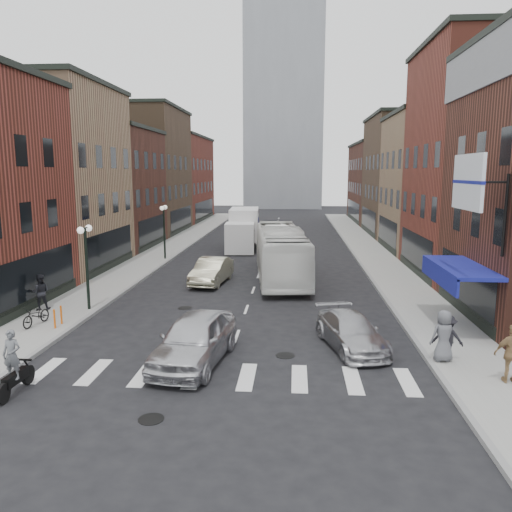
{
  "coord_description": "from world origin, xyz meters",
  "views": [
    {
      "loc": [
        2.29,
        -18.21,
        6.56
      ],
      "look_at": [
        0.39,
        6.01,
        2.46
      ],
      "focal_mm": 35.0,
      "sensor_mm": 36.0,
      "label": 1
    }
  ],
  "objects_px": {
    "ped_left_solo": "(40,292)",
    "ped_right_c": "(444,336)",
    "transit_bus": "(281,253)",
    "motorcycle_rider": "(13,364)",
    "sedan_left_near": "(195,339)",
    "streetlamp_far": "(164,222)",
    "billboard_sign": "(470,184)",
    "ped_right_a": "(448,337)",
    "box_truck": "(243,229)",
    "curb_car": "(351,332)",
    "streetlamp_near": "(86,251)",
    "parked_bicycle": "(36,315)",
    "bike_rack": "(58,317)",
    "sedan_left_far": "(212,271)"
  },
  "relations": [
    {
      "from": "box_truck",
      "to": "parked_bicycle",
      "type": "xyz_separation_m",
      "value": [
        -6.43,
        -22.75,
        -1.1
      ]
    },
    {
      "from": "transit_bus",
      "to": "parked_bicycle",
      "type": "xyz_separation_m",
      "value": [
        -9.99,
        -11.0,
        -1.03
      ]
    },
    {
      "from": "sedan_left_far",
      "to": "streetlamp_near",
      "type": "bearing_deg",
      "value": -119.63
    },
    {
      "from": "curb_car",
      "to": "streetlamp_far",
      "type": "bearing_deg",
      "value": 108.46
    },
    {
      "from": "billboard_sign",
      "to": "streetlamp_near",
      "type": "relative_size",
      "value": 0.9
    },
    {
      "from": "billboard_sign",
      "to": "ped_left_solo",
      "type": "distance_m",
      "value": 19.17
    },
    {
      "from": "billboard_sign",
      "to": "ped_right_a",
      "type": "bearing_deg",
      "value": -119.09
    },
    {
      "from": "billboard_sign",
      "to": "streetlamp_near",
      "type": "distance_m",
      "value": 16.68
    },
    {
      "from": "streetlamp_far",
      "to": "sedan_left_far",
      "type": "bearing_deg",
      "value": -57.37
    },
    {
      "from": "motorcycle_rider",
      "to": "sedan_left_near",
      "type": "distance_m",
      "value": 5.65
    },
    {
      "from": "motorcycle_rider",
      "to": "ped_right_c",
      "type": "bearing_deg",
      "value": 15.55
    },
    {
      "from": "box_truck",
      "to": "streetlamp_far",
      "type": "bearing_deg",
      "value": -134.26
    },
    {
      "from": "bike_rack",
      "to": "ped_left_solo",
      "type": "height_order",
      "value": "ped_left_solo"
    },
    {
      "from": "motorcycle_rider",
      "to": "ped_left_solo",
      "type": "relative_size",
      "value": 1.18
    },
    {
      "from": "streetlamp_far",
      "to": "parked_bicycle",
      "type": "xyz_separation_m",
      "value": [
        -1.16,
        -16.66,
        -2.33
      ]
    },
    {
      "from": "ped_right_c",
      "to": "streetlamp_far",
      "type": "bearing_deg",
      "value": -64.88
    },
    {
      "from": "streetlamp_near",
      "to": "ped_left_solo",
      "type": "relative_size",
      "value": 2.43
    },
    {
      "from": "transit_bus",
      "to": "sedan_left_near",
      "type": "xyz_separation_m",
      "value": [
        -2.55,
        -14.27,
        -0.75
      ]
    },
    {
      "from": "sedan_left_far",
      "to": "ped_right_c",
      "type": "bearing_deg",
      "value": -43.39
    },
    {
      "from": "ped_right_c",
      "to": "transit_bus",
      "type": "bearing_deg",
      "value": -78.74
    },
    {
      "from": "parked_bicycle",
      "to": "curb_car",
      "type": "bearing_deg",
      "value": 3.58
    },
    {
      "from": "curb_car",
      "to": "ped_left_solo",
      "type": "xyz_separation_m",
      "value": [
        -14.05,
        3.71,
        0.36
      ]
    },
    {
      "from": "streetlamp_far",
      "to": "bike_rack",
      "type": "distance_m",
      "value": 16.87
    },
    {
      "from": "motorcycle_rider",
      "to": "parked_bicycle",
      "type": "xyz_separation_m",
      "value": [
        -2.58,
        6.14,
        -0.36
      ]
    },
    {
      "from": "parked_bicycle",
      "to": "ped_right_a",
      "type": "bearing_deg",
      "value": 0.23
    },
    {
      "from": "box_truck",
      "to": "sedan_left_near",
      "type": "distance_m",
      "value": 26.06
    },
    {
      "from": "ped_left_solo",
      "to": "transit_bus",
      "type": "bearing_deg",
      "value": -164.14
    },
    {
      "from": "streetlamp_near",
      "to": "motorcycle_rider",
      "type": "bearing_deg",
      "value": -80.83
    },
    {
      "from": "bike_rack",
      "to": "motorcycle_rider",
      "type": "height_order",
      "value": "motorcycle_rider"
    },
    {
      "from": "transit_bus",
      "to": "motorcycle_rider",
      "type": "bearing_deg",
      "value": -119.14
    },
    {
      "from": "bike_rack",
      "to": "ped_right_a",
      "type": "distance_m",
      "value": 15.42
    },
    {
      "from": "billboard_sign",
      "to": "sedan_left_near",
      "type": "relative_size",
      "value": 0.73
    },
    {
      "from": "ped_left_solo",
      "to": "ped_right_c",
      "type": "relative_size",
      "value": 0.95
    },
    {
      "from": "ped_left_solo",
      "to": "ped_right_c",
      "type": "distance_m",
      "value": 17.77
    },
    {
      "from": "streetlamp_far",
      "to": "parked_bicycle",
      "type": "distance_m",
      "value": 16.86
    },
    {
      "from": "streetlamp_near",
      "to": "motorcycle_rider",
      "type": "height_order",
      "value": "streetlamp_near"
    },
    {
      "from": "bike_rack",
      "to": "curb_car",
      "type": "bearing_deg",
      "value": -6.16
    },
    {
      "from": "streetlamp_far",
      "to": "box_truck",
      "type": "distance_m",
      "value": 8.15
    },
    {
      "from": "billboard_sign",
      "to": "ped_right_a",
      "type": "relative_size",
      "value": 2.35
    },
    {
      "from": "box_truck",
      "to": "streetlamp_near",
      "type": "bearing_deg",
      "value": -108.09
    },
    {
      "from": "streetlamp_near",
      "to": "bike_rack",
      "type": "height_order",
      "value": "streetlamp_near"
    },
    {
      "from": "streetlamp_near",
      "to": "box_truck",
      "type": "height_order",
      "value": "streetlamp_near"
    },
    {
      "from": "streetlamp_near",
      "to": "sedan_left_near",
      "type": "height_order",
      "value": "streetlamp_near"
    },
    {
      "from": "sedan_left_far",
      "to": "curb_car",
      "type": "relative_size",
      "value": 1.04
    },
    {
      "from": "box_truck",
      "to": "ped_right_c",
      "type": "xyz_separation_m",
      "value": [
        9.53,
        -25.55,
        -0.64
      ]
    },
    {
      "from": "billboard_sign",
      "to": "ped_right_c",
      "type": "xyz_separation_m",
      "value": [
        -1.19,
        -1.95,
        -5.09
      ]
    },
    {
      "from": "billboard_sign",
      "to": "ped_left_solo",
      "type": "height_order",
      "value": "billboard_sign"
    },
    {
      "from": "ped_right_a",
      "to": "curb_car",
      "type": "bearing_deg",
      "value": -6.29
    },
    {
      "from": "ped_right_c",
      "to": "box_truck",
      "type": "bearing_deg",
      "value": -81.68
    },
    {
      "from": "streetlamp_near",
      "to": "ped_right_c",
      "type": "height_order",
      "value": "streetlamp_near"
    }
  ]
}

